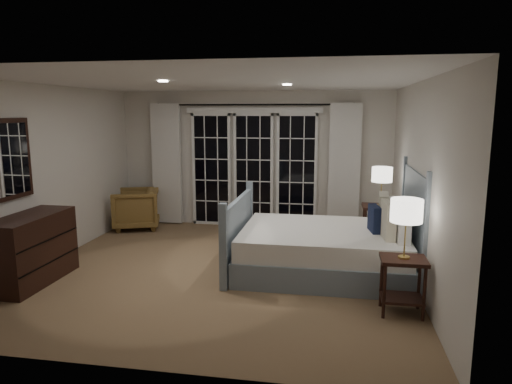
% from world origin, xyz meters
% --- Properties ---
extents(floor, '(5.00, 5.00, 0.00)m').
position_xyz_m(floor, '(0.00, 0.00, 0.00)').
color(floor, '#825E46').
rests_on(floor, ground).
extents(ceiling, '(5.00, 5.00, 0.00)m').
position_xyz_m(ceiling, '(0.00, 0.00, 2.50)').
color(ceiling, silver).
rests_on(ceiling, wall_back).
extents(wall_left, '(0.02, 5.00, 2.50)m').
position_xyz_m(wall_left, '(-2.50, 0.00, 1.25)').
color(wall_left, beige).
rests_on(wall_left, floor).
extents(wall_right, '(0.02, 5.00, 2.50)m').
position_xyz_m(wall_right, '(2.50, 0.00, 1.25)').
color(wall_right, beige).
rests_on(wall_right, floor).
extents(wall_back, '(5.00, 0.02, 2.50)m').
position_xyz_m(wall_back, '(0.00, 2.50, 1.25)').
color(wall_back, beige).
rests_on(wall_back, floor).
extents(wall_front, '(5.00, 0.02, 2.50)m').
position_xyz_m(wall_front, '(0.00, -2.50, 1.25)').
color(wall_front, beige).
rests_on(wall_front, floor).
extents(french_doors, '(2.50, 0.04, 2.20)m').
position_xyz_m(french_doors, '(0.00, 2.46, 1.09)').
color(french_doors, black).
rests_on(french_doors, wall_back).
extents(curtain_rod, '(3.50, 0.03, 0.03)m').
position_xyz_m(curtain_rod, '(0.00, 2.40, 2.25)').
color(curtain_rod, black).
rests_on(curtain_rod, wall_back).
extents(curtain_left, '(0.55, 0.10, 2.25)m').
position_xyz_m(curtain_left, '(-1.65, 2.38, 1.15)').
color(curtain_left, silver).
rests_on(curtain_left, curtain_rod).
extents(curtain_right, '(0.55, 0.10, 2.25)m').
position_xyz_m(curtain_right, '(1.65, 2.38, 1.15)').
color(curtain_right, silver).
rests_on(curtain_right, curtain_rod).
extents(downlight_a, '(0.12, 0.12, 0.01)m').
position_xyz_m(downlight_a, '(0.80, 0.60, 2.49)').
color(downlight_a, white).
rests_on(downlight_a, ceiling).
extents(downlight_b, '(0.12, 0.12, 0.01)m').
position_xyz_m(downlight_b, '(-0.60, -0.40, 2.49)').
color(downlight_b, white).
rests_on(downlight_b, ceiling).
extents(bed, '(2.37, 1.71, 1.39)m').
position_xyz_m(bed, '(1.41, 0.16, 0.34)').
color(bed, slate).
rests_on(bed, floor).
extents(nightstand_left, '(0.47, 0.38, 0.61)m').
position_xyz_m(nightstand_left, '(2.22, -1.00, 0.40)').
color(nightstand_left, black).
rests_on(nightstand_left, floor).
extents(nightstand_right, '(0.55, 0.44, 0.71)m').
position_xyz_m(nightstand_right, '(2.19, 1.28, 0.47)').
color(nightstand_right, black).
rests_on(nightstand_right, floor).
extents(lamp_left, '(0.33, 0.33, 0.63)m').
position_xyz_m(lamp_left, '(2.22, -1.00, 1.12)').
color(lamp_left, tan).
rests_on(lamp_left, nightstand_left).
extents(lamp_right, '(0.31, 0.31, 0.59)m').
position_xyz_m(lamp_right, '(2.19, 1.28, 1.18)').
color(lamp_right, tan).
rests_on(lamp_right, nightstand_right).
extents(armchair, '(1.02, 1.01, 0.74)m').
position_xyz_m(armchair, '(-2.10, 1.92, 0.37)').
color(armchair, brown).
rests_on(armchair, floor).
extents(dresser, '(0.52, 1.22, 0.87)m').
position_xyz_m(dresser, '(-2.23, -0.85, 0.43)').
color(dresser, black).
rests_on(dresser, floor).
extents(mirror, '(0.05, 0.85, 1.00)m').
position_xyz_m(mirror, '(-2.47, -0.85, 1.55)').
color(mirror, black).
rests_on(mirror, wall_left).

